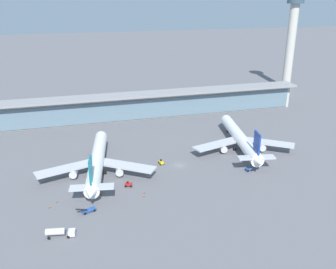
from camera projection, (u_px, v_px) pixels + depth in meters
name	position (u px, v px, depth m)	size (l,w,h in m)	color
ground_plane	(179.00, 165.00, 156.24)	(1200.00, 1200.00, 0.00)	slate
airliner_left_stand	(97.00, 161.00, 147.79)	(47.19, 62.02, 16.57)	white
airliner_centre_stand	(240.00, 139.00, 170.88)	(47.11, 61.97, 16.57)	white
service_truck_near_nose_blue	(249.00, 169.00, 151.01)	(3.13, 2.22, 2.05)	#234C9E
service_truck_under_wing_blue	(88.00, 210.00, 122.26)	(6.87, 3.51, 2.70)	#234C9E
service_truck_mid_apron_red	(128.00, 184.00, 138.69)	(3.23, 2.45, 2.05)	#B21E1E
service_truck_by_tail_yellow	(161.00, 162.00, 156.95)	(2.00, 3.03, 2.05)	yellow
service_truck_on_taxiway_white	(59.00, 232.00, 109.60)	(8.85, 3.74, 2.95)	silver
terminal_building	(145.00, 105.00, 213.81)	(191.89, 12.80, 15.20)	beige
control_tower	(292.00, 35.00, 268.39)	(12.00, 12.00, 74.64)	beige
safety_cone_alpha	(144.00, 192.00, 134.24)	(0.62, 0.62, 0.70)	orange
safety_cone_bravo	(50.00, 207.00, 125.00)	(0.62, 0.62, 0.70)	orange
safety_cone_charlie	(57.00, 201.00, 128.36)	(0.62, 0.62, 0.70)	orange
safety_cone_delta	(102.00, 194.00, 133.13)	(0.62, 0.62, 0.70)	orange
safety_cone_echo	(144.00, 196.00, 131.96)	(0.62, 0.62, 0.70)	orange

